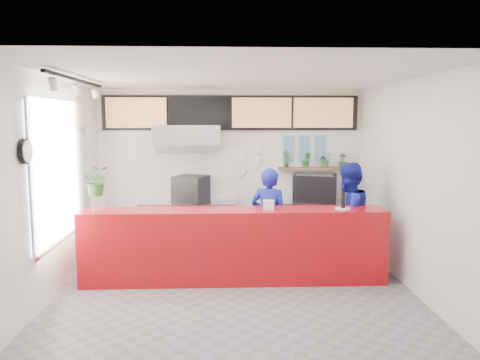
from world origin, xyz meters
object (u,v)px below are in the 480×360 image
(service_counter, at_px, (234,245))
(staff_center, at_px, (269,219))
(espresso_machine, at_px, (315,188))
(pepper_mill, at_px, (343,200))
(panini_oven, at_px, (191,189))
(staff_right, at_px, (347,217))

(service_counter, distance_m, staff_center, 0.81)
(espresso_machine, distance_m, pepper_mill, 1.84)
(panini_oven, distance_m, staff_right, 2.92)
(espresso_machine, distance_m, staff_center, 1.67)
(service_counter, distance_m, staff_right, 1.91)
(panini_oven, distance_m, staff_center, 1.89)
(staff_right, bearing_deg, pepper_mill, 28.69)
(staff_center, xyz_separation_m, staff_right, (1.25, -0.04, 0.04))
(service_counter, height_order, panini_oven, panini_oven)
(service_counter, xyz_separation_m, pepper_mill, (1.62, -0.03, 0.69))
(pepper_mill, bearing_deg, espresso_machine, 91.55)
(espresso_machine, relative_size, staff_center, 0.47)
(panini_oven, relative_size, espresso_machine, 0.69)
(service_counter, bearing_deg, espresso_machine, 48.92)
(staff_right, relative_size, pepper_mill, 7.03)
(service_counter, relative_size, staff_right, 2.58)
(panini_oven, bearing_deg, staff_center, -21.77)
(panini_oven, height_order, pepper_mill, panini_oven)
(service_counter, bearing_deg, panini_oven, 112.63)
(panini_oven, bearing_deg, staff_right, -4.78)
(panini_oven, relative_size, staff_center, 0.33)
(staff_center, relative_size, staff_right, 0.96)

